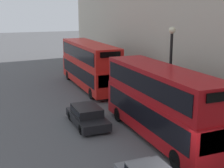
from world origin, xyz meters
TOP-DOWN VIEW (x-y plane):
  - bus_leading at (1.60, 5.89)m, footprint 2.59×10.43m
  - bus_second_in_queue at (1.60, 19.56)m, footprint 2.59×11.41m
  - car_hatchback at (-1.80, 9.64)m, footprint 1.88×4.33m
  - street_lamp at (3.41, 7.76)m, footprint 0.44×0.44m
  - pedestrian at (4.25, 6.20)m, footprint 0.36×0.36m

SIDE VIEW (x-z plane):
  - car_hatchback at x=-1.80m, z-range 0.04..1.34m
  - pedestrian at x=4.25m, z-range -0.07..1.66m
  - bus_leading at x=1.60m, z-range 0.23..4.58m
  - bus_second_in_queue at x=1.60m, z-range 0.23..4.68m
  - street_lamp at x=3.41m, z-range 0.77..7.34m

